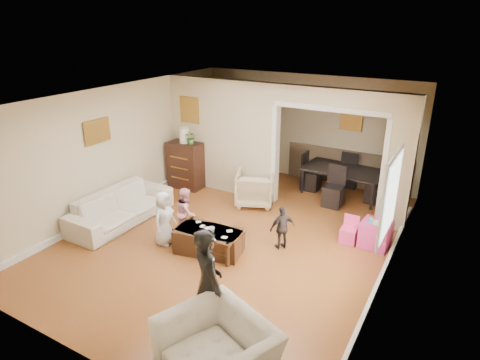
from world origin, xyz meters
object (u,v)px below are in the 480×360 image
Objects in this scene: armchair_back at (255,188)px; dresser at (186,165)px; child_toddler at (282,228)px; cyan_cup at (371,220)px; adult_person at (208,284)px; child_kneel_b at (186,212)px; armchair_front at (217,354)px; play_table at (375,234)px; coffee_cup at (212,230)px; coffee_table at (209,241)px; sofa at (121,207)px; child_kneel_a at (164,218)px; table_lamp at (184,135)px; dining_table at (342,183)px.

dresser is (-1.89, 0.04, 0.19)m from armchair_back.
cyan_cup is at bearing 160.95° from child_toddler.
adult_person reaches higher than child_kneel_b.
armchair_front is 1.24× the size of child_kneel_b.
play_table is (2.72, -0.54, -0.13)m from armchair_back.
play_table is (2.37, 1.69, -0.24)m from coffee_cup.
armchair_back is 2.20m from coffee_table.
sofa is at bearing 66.73° from child_kneel_b.
cyan_cup is 3.66m from child_kneel_a.
child_kneel_a is (1.29, -2.36, -0.79)m from table_lamp.
adult_person reaches higher than sofa.
sofa is 27.64× the size of cyan_cup.
armchair_back is 0.72× the size of dresser.
child_toddler is (3.19, -1.46, -0.15)m from dresser.
armchair_back is at bearing -15.83° from child_kneel_a.
cyan_cup is at bearing -70.92° from sofa.
coffee_table is 2.87m from cyan_cup.
child_kneel_a reaches higher than sofa.
child_kneel_b is 1.81m from child_toddler.
sofa is 4.49× the size of play_table.
coffee_table is at bearing -91.59° from sofa.
armchair_front is at bearing -49.87° from table_lamp.
adult_person is at bearing -117.44° from sofa.
dining_table is 5.27m from adult_person.
sofa is 4.78m from cyan_cup.
dining_table is at bearing -160.14° from armchair_back.
dresser reaches higher than coffee_table.
dresser reaches higher than child_toddler.
dining_table is (3.44, 3.48, -0.01)m from sofa.
dining_table is 1.18× the size of adult_person.
adult_person is at bearing -49.97° from table_lamp.
dining_table is 2.23× the size of child_toddler.
adult_person is (3.27, -3.89, -0.53)m from table_lamp.
adult_person is (1.38, -3.85, 0.40)m from armchair_back.
armchair_front is 2.79m from coffee_table.
play_table is at bearing 35.43° from coffee_cup.
coffee_table is 2.96m from play_table.
adult_person is 1.61× the size of child_kneel_b.
sofa is at bearing -130.11° from dining_table.
dresser is at bearing 5.59° from child_kneel_b.
armchair_front is at bearing -169.12° from child_kneel_b.
dresser is 0.73× the size of adult_person.
armchair_back is 2.69m from cyan_cup.
table_lamp is 4.50× the size of cyan_cup.
table_lamp is at bearing 172.87° from play_table.
table_lamp is 3.29m from coffee_cup.
dining_table is (3.42, 1.36, -0.98)m from table_lamp.
armchair_back is 1.63× the size of play_table.
adult_person reaches higher than armchair_back.
child_kneel_a is at bearing -61.33° from table_lamp.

